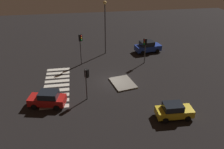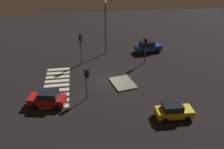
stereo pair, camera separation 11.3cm
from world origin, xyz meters
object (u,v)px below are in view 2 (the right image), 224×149
object	(u,v)px
car_blue	(148,47)
traffic_light_west	(145,45)
traffic_island	(123,83)
traffic_light_south	(81,42)
car_red	(47,99)
street_lamp	(105,19)
traffic_light_east	(87,77)
car_yellow	(174,111)

from	to	relation	value
car_blue	traffic_light_west	world-z (taller)	traffic_light_west
traffic_island	traffic_light_south	bearing A→B (deg)	-142.59
car_red	street_lamp	distance (m)	16.77
car_red	traffic_light_south	world-z (taller)	traffic_light_south
car_blue	traffic_light_east	distance (m)	16.86
traffic_island	car_blue	xyz separation A→B (m)	(-9.90, 6.34, 0.85)
car_blue	street_lamp	xyz separation A→B (m)	(-0.49, -7.20, 4.84)
traffic_island	traffic_light_west	bearing A→B (deg)	141.45
car_red	traffic_light_west	xyz separation A→B (m)	(-8.88, 13.56, 2.17)
traffic_light_east	street_lamp	distance (m)	13.94
car_blue	car_yellow	xyz separation A→B (m)	(17.41, -2.57, -0.13)
car_blue	traffic_light_east	world-z (taller)	traffic_light_east
traffic_light_south	street_lamp	size ratio (longest dim) A/B	0.56
traffic_light_south	traffic_light_east	bearing A→B (deg)	-31.43
traffic_island	car_yellow	xyz separation A→B (m)	(7.51, 3.77, 0.72)
traffic_island	car_yellow	bearing A→B (deg)	26.63
traffic_light_east	street_lamp	size ratio (longest dim) A/B	0.44
car_red	traffic_light_east	bearing A→B (deg)	-158.76
car_red	street_lamp	xyz separation A→B (m)	(-13.73, 8.28, 4.92)
traffic_light_west	car_blue	bearing A→B (deg)	-153.17
traffic_light_east	traffic_light_south	distance (m)	9.25
traffic_island	traffic_light_south	xyz separation A→B (m)	(-6.52, -4.98, 3.53)
street_lamp	car_yellow	bearing A→B (deg)	14.49
traffic_light_west	street_lamp	bearing A→B (deg)	-81.94
car_red	car_yellow	bearing A→B (deg)	175.10
car_red	car_blue	bearing A→B (deg)	-126.45
traffic_light_east	traffic_light_west	distance (m)	12.30
car_yellow	traffic_light_west	xyz separation A→B (m)	(-13.06, 0.65, 2.22)
traffic_island	car_yellow	world-z (taller)	car_yellow
traffic_island	car_red	bearing A→B (deg)	-69.97
traffic_light_east	street_lamp	bearing A→B (deg)	27.55
car_yellow	traffic_light_south	size ratio (longest dim) A/B	0.80
traffic_island	car_blue	world-z (taller)	car_blue
traffic_light_west	car_red	bearing A→B (deg)	-6.20
car_red	traffic_light_east	xyz separation A→B (m)	(-0.64, 4.44, 2.02)
traffic_island	traffic_light_west	distance (m)	7.68
car_blue	traffic_light_east	size ratio (longest dim) A/B	1.21
street_lamp	traffic_light_west	bearing A→B (deg)	47.47
traffic_light_west	traffic_light_south	size ratio (longest dim) A/B	0.83
car_blue	traffic_island	bearing A→B (deg)	-130.90
car_blue	traffic_light_south	world-z (taller)	traffic_light_south
car_blue	car_yellow	distance (m)	17.60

